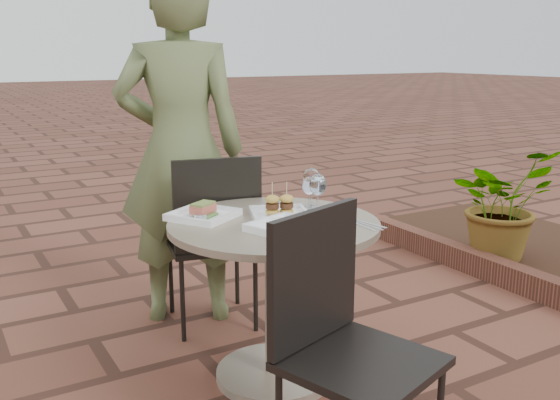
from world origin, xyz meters
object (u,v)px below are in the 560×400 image
chair_far (214,229)px  diner (181,150)px  plate_salmon (203,214)px  cafe_table (274,276)px  plate_sliders (279,211)px  plate_tuna (288,227)px  chair_near (339,327)px

chair_far → diner: bearing=-61.6°
chair_far → diner: diner is taller
diner → plate_salmon: diner is taller
cafe_table → chair_far: (-0.01, 0.60, 0.07)m
plate_sliders → plate_tuna: (-0.07, -0.19, -0.01)m
cafe_table → diner: size_ratio=0.49×
plate_salmon → plate_tuna: bearing=-58.0°
chair_far → plate_tuna: chair_far is taller
plate_sliders → plate_salmon: bearing=151.4°
diner → plate_tuna: bearing=118.8°
chair_far → plate_salmon: size_ratio=2.73×
chair_near → diner: 1.56m
chair_near → cafe_table: bearing=60.0°
cafe_table → chair_near: chair_near is taller
chair_far → plate_salmon: (-0.22, -0.40, 0.20)m
chair_far → plate_salmon: chair_far is taller
diner → plate_salmon: 0.68m
cafe_table → plate_salmon: plate_salmon is taller
diner → plate_sliders: diner is taller
diner → chair_far: bearing=131.8°
chair_far → chair_near: 1.28m
diner → chair_near: bearing=113.0°
chair_near → plate_salmon: bearing=78.0°
chair_far → plate_tuna: size_ratio=2.74×
chair_far → plate_sliders: bearing=108.1°
diner → plate_tuna: 1.01m
chair_near → diner: size_ratio=0.50×
plate_sliders → chair_near: bearing=-104.7°
plate_tuna → chair_far: bearing=89.6°
plate_sliders → plate_tuna: size_ratio=0.92×
cafe_table → diner: 0.96m
diner → cafe_table: bearing=120.6°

